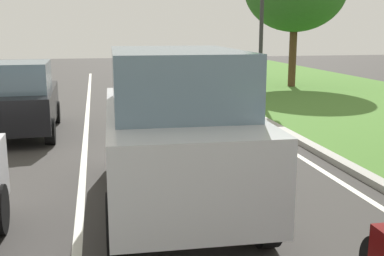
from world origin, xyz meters
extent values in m
plane|color=#383533|center=(0.00, 14.00, 0.00)|extent=(60.00, 60.00, 0.00)
cube|color=silver|center=(-0.70, 14.00, 0.00)|extent=(0.12, 32.00, 0.01)
cube|color=silver|center=(3.60, 14.00, 0.00)|extent=(0.12, 32.00, 0.01)
cube|color=#9E9B93|center=(4.10, 14.00, 0.06)|extent=(0.24, 48.00, 0.12)
cube|color=#B7BABF|center=(0.68, 8.87, 0.93)|extent=(2.03, 4.55, 1.10)
cube|color=slate|center=(0.67, 8.72, 1.88)|extent=(1.78, 2.75, 0.80)
cylinder|color=black|center=(-0.15, 10.42, 0.38)|extent=(0.24, 0.77, 0.76)
cylinder|color=black|center=(1.60, 10.37, 0.38)|extent=(0.24, 0.77, 0.76)
cylinder|color=black|center=(-0.24, 7.36, 0.38)|extent=(0.24, 0.77, 0.76)
cylinder|color=black|center=(1.51, 7.31, 0.38)|extent=(0.24, 0.77, 0.76)
cube|color=black|center=(-2.25, 14.32, 0.70)|extent=(1.74, 3.74, 0.80)
cube|color=slate|center=(-2.24, 14.07, 1.44)|extent=(1.53, 1.94, 0.68)
cylinder|color=black|center=(-1.53, 15.60, 0.30)|extent=(0.24, 0.61, 0.60)
cylinder|color=black|center=(-1.46, 13.08, 0.30)|extent=(0.24, 0.61, 0.60)
cylinder|color=#2D2D2D|center=(5.37, 18.52, 2.58)|extent=(0.14, 0.14, 5.16)
cylinder|color=#4C331E|center=(7.96, 21.72, 1.30)|extent=(0.32, 0.32, 2.59)
camera|label=1|loc=(-0.40, 2.26, 2.57)|focal=44.55mm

